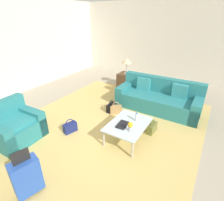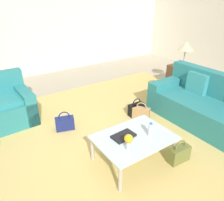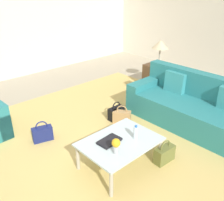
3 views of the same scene
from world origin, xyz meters
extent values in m
plane|color=#A89E89|center=(0.00, 0.00, 0.00)|extent=(12.00, 12.00, 0.00)
cube|color=tan|center=(0.60, 0.20, 0.00)|extent=(5.20, 4.40, 0.01)
cube|color=teal|center=(2.10, -0.60, 0.23)|extent=(0.92, 2.37, 0.45)
cube|color=teal|center=(2.45, -0.60, 0.45)|extent=(0.22, 2.37, 0.90)
cube|color=teal|center=(2.10, 0.47, 0.29)|extent=(0.92, 0.24, 0.58)
cube|color=teal|center=(2.29, -0.07, 0.63)|extent=(0.14, 0.40, 0.41)
cube|color=silver|center=(0.40, -0.50, 0.40)|extent=(1.04, 0.77, 0.02)
cylinder|color=#ADA899|center=(-0.07, -0.17, 0.19)|extent=(0.05, 0.05, 0.39)
cylinder|color=#ADA899|center=(0.87, -0.17, 0.19)|extent=(0.05, 0.05, 0.39)
cylinder|color=#ADA899|center=(-0.07, -0.83, 0.19)|extent=(0.05, 0.05, 0.39)
cylinder|color=#ADA899|center=(0.87, -0.83, 0.19)|extent=(0.05, 0.05, 0.39)
cylinder|color=silver|center=(0.60, -0.60, 0.50)|extent=(0.06, 0.06, 0.18)
cylinder|color=#2D6BBC|center=(0.60, -0.60, 0.60)|extent=(0.04, 0.04, 0.02)
cube|color=black|center=(0.28, -0.42, 0.43)|extent=(0.33, 0.22, 0.03)
cylinder|color=#B2B7BC|center=(0.18, -0.65, 0.46)|extent=(0.07, 0.07, 0.10)
sphere|color=gold|center=(0.18, -0.65, 0.56)|extent=(0.11, 0.11, 0.11)
cube|color=#513823|center=(3.20, 1.00, 0.28)|extent=(0.56, 0.56, 0.55)
cylinder|color=#ADA899|center=(3.20, 1.00, 0.56)|extent=(0.18, 0.18, 0.02)
cylinder|color=#ADA899|center=(3.20, 1.00, 0.76)|extent=(0.04, 0.04, 0.37)
cone|color=beige|center=(3.20, 1.00, 1.04)|extent=(0.39, 0.39, 0.19)
cube|color=tan|center=(1.26, 0.31, 0.12)|extent=(0.30, 0.34, 0.24)
torus|color=tan|center=(1.26, 0.31, 0.26)|extent=(0.13, 0.17, 0.20)
cube|color=olive|center=(0.93, -0.88, 0.12)|extent=(0.33, 0.16, 0.24)
torus|color=olive|center=(0.93, -0.88, 0.26)|extent=(0.20, 0.03, 0.20)
cube|color=black|center=(1.29, 0.49, 0.12)|extent=(0.32, 0.14, 0.24)
torus|color=black|center=(1.29, 0.49, 0.26)|extent=(0.20, 0.02, 0.20)
cube|color=navy|center=(-0.08, 0.80, 0.12)|extent=(0.35, 0.23, 0.24)
torus|color=navy|center=(-0.08, 0.80, 0.26)|extent=(0.19, 0.08, 0.20)
camera|label=1|loc=(-2.51, -1.87, 2.54)|focal=28.00mm
camera|label=2|loc=(-1.23, -2.36, 2.16)|focal=35.00mm
camera|label=3|loc=(-1.59, -2.48, 2.34)|focal=40.00mm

